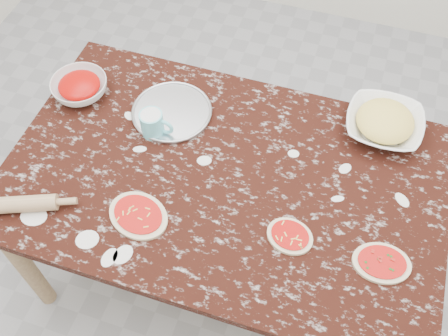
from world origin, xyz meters
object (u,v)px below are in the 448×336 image
worktable (224,188)px  flour_mug (153,123)px  pizza_tray (172,112)px  rolling_pin (14,205)px  cheese_bowl (384,124)px  sauce_bowl (80,88)px

worktable → flour_mug: (-0.32, 0.11, 0.14)m
worktable → pizza_tray: size_ratio=5.13×
pizza_tray → rolling_pin: bearing=-121.3°
worktable → cheese_bowl: bearing=37.4°
cheese_bowl → flour_mug: bearing=-161.2°
worktable → flour_mug: size_ratio=12.06×
sauce_bowl → rolling_pin: sauce_bowl is taller
flour_mug → cheese_bowl: bearing=18.8°
worktable → flour_mug: bearing=161.1°
worktable → rolling_pin: size_ratio=5.48×
pizza_tray → rolling_pin: 0.68m
cheese_bowl → rolling_pin: (-1.16, -0.75, -0.01)m
pizza_tray → cheese_bowl: (0.81, 0.17, 0.03)m
rolling_pin → cheese_bowl: bearing=33.0°
worktable → pizza_tray: 0.38m
worktable → sauce_bowl: (-0.68, 0.20, 0.12)m
worktable → pizza_tray: (-0.29, 0.22, 0.09)m
sauce_bowl → cheese_bowl: 1.21m
flour_mug → pizza_tray: bearing=75.7°
worktable → cheese_bowl: size_ratio=5.47×
pizza_tray → cheese_bowl: cheese_bowl is taller
sauce_bowl → rolling_pin: (0.04, -0.56, -0.01)m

